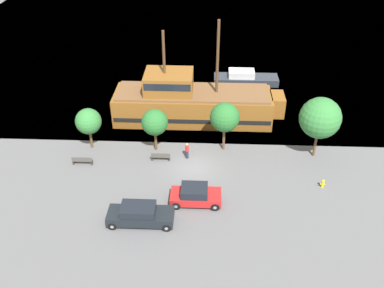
{
  "coord_description": "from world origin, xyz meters",
  "views": [
    {
      "loc": [
        1.2,
        -31.02,
        22.87
      ],
      "look_at": [
        -0.22,
        2.0,
        1.2
      ],
      "focal_mm": 40.0,
      "sensor_mm": 36.0,
      "label": 1
    }
  ],
  "objects": [
    {
      "name": "tree_row_east",
      "position": [
        -9.9,
        2.87,
        2.87
      ],
      "size": [
        2.43,
        2.43,
        4.1
      ],
      "color": "brown",
      "rests_on": "ground_plane"
    },
    {
      "name": "tree_row_mideast",
      "position": [
        -3.69,
        2.75,
        2.98
      ],
      "size": [
        2.47,
        2.47,
        4.23
      ],
      "color": "brown",
      "rests_on": "ground_plane"
    },
    {
      "name": "moored_boat_dockside",
      "position": [
        5.68,
        18.03,
        0.62
      ],
      "size": [
        7.88,
        2.43,
        1.66
      ],
      "color": "#2D333D",
      "rests_on": "water_surface"
    },
    {
      "name": "pirate_ship",
      "position": [
        -0.6,
        8.78,
        1.98
      ],
      "size": [
        17.62,
        4.91,
        10.73
      ],
      "color": "brown",
      "rests_on": "water_surface"
    },
    {
      "name": "tree_row_midwest",
      "position": [
        2.74,
        3.1,
        3.47
      ],
      "size": [
        2.74,
        2.74,
        4.86
      ],
      "color": "brown",
      "rests_on": "ground_plane"
    },
    {
      "name": "water_surface",
      "position": [
        0.0,
        44.0,
        0.0
      ],
      "size": [
        80.0,
        80.0,
        0.0
      ],
      "primitive_type": "plane",
      "color": "teal",
      "rests_on": "ground"
    },
    {
      "name": "bench_promenade_east",
      "position": [
        -3.05,
        0.95,
        0.44
      ],
      "size": [
        1.71,
        0.45,
        0.85
      ],
      "color": "#4C4742",
      "rests_on": "ground_plane"
    },
    {
      "name": "parked_car_curb_mid",
      "position": [
        -3.75,
        -7.22,
        0.79
      ],
      "size": [
        5.0,
        1.94,
        1.6
      ],
      "color": "black",
      "rests_on": "ground_plane"
    },
    {
      "name": "tree_row_west",
      "position": [
        11.16,
        2.38,
        4.03
      ],
      "size": [
        3.72,
        3.72,
        5.89
      ],
      "color": "brown",
      "rests_on": "ground_plane"
    },
    {
      "name": "pedestrian_walking_near",
      "position": [
        -0.65,
        1.46,
        0.8
      ],
      "size": [
        0.32,
        0.32,
        1.59
      ],
      "color": "#232838",
      "rests_on": "ground_plane"
    },
    {
      "name": "parked_car_curb_front",
      "position": [
        0.35,
        -4.76,
        0.77
      ],
      "size": [
        4.06,
        2.0,
        1.56
      ],
      "color": "#B21E1E",
      "rests_on": "ground_plane"
    },
    {
      "name": "ground_plane",
      "position": [
        0.0,
        0.0,
        0.0
      ],
      "size": [
        160.0,
        160.0,
        0.0
      ],
      "primitive_type": "plane",
      "color": "#5B5B5E"
    },
    {
      "name": "bench_promenade_west",
      "position": [
        -10.08,
        0.01,
        0.44
      ],
      "size": [
        1.8,
        0.45,
        0.85
      ],
      "color": "#4C4742",
      "rests_on": "ground_plane"
    },
    {
      "name": "fire_hydrant",
      "position": [
        10.99,
        -2.34,
        0.41
      ],
      "size": [
        0.42,
        0.25,
        0.76
      ],
      "color": "yellow",
      "rests_on": "ground_plane"
    }
  ]
}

